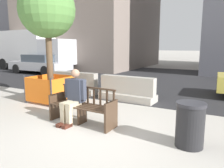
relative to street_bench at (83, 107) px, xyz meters
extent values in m
plane|color=#B7B2A8|center=(0.65, -0.50, -0.40)|extent=(200.00, 200.00, 0.00)
cube|color=#28282B|center=(0.65, 8.20, -0.39)|extent=(120.00, 12.00, 0.01)
cube|color=#473323|center=(-0.82, 0.00, -0.07)|extent=(0.07, 0.51, 0.66)
cube|color=#473323|center=(0.82, -0.05, -0.07)|extent=(0.07, 0.51, 0.66)
cube|color=#473323|center=(0.00, -0.03, -0.17)|extent=(0.05, 0.33, 0.45)
cube|color=#473323|center=(-0.01, -0.26, 0.05)|extent=(1.60, 0.13, 0.02)
cube|color=#473323|center=(0.00, -0.14, 0.05)|extent=(1.60, 0.13, 0.02)
cube|color=#473323|center=(0.00, -0.03, 0.05)|extent=(1.60, 0.13, 0.02)
cube|color=#473323|center=(0.00, 0.09, 0.05)|extent=(1.60, 0.13, 0.02)
cube|color=#473323|center=(0.01, 0.20, 0.05)|extent=(1.60, 0.13, 0.02)
cube|color=#473323|center=(0.01, 0.21, 0.46)|extent=(1.60, 0.09, 0.04)
cube|color=#473323|center=(-0.74, 0.24, 0.25)|extent=(0.05, 0.03, 0.38)
cube|color=#473323|center=(-0.55, 0.23, 0.25)|extent=(0.05, 0.03, 0.38)
cube|color=#473323|center=(-0.37, 0.23, 0.25)|extent=(0.05, 0.03, 0.38)
cube|color=#473323|center=(-0.18, 0.22, 0.25)|extent=(0.05, 0.03, 0.38)
cube|color=#473323|center=(0.01, 0.21, 0.25)|extent=(0.05, 0.03, 0.38)
cube|color=#473323|center=(0.19, 0.21, 0.25)|extent=(0.05, 0.03, 0.38)
cube|color=#473323|center=(0.38, 0.20, 0.25)|extent=(0.05, 0.03, 0.38)
cube|color=#473323|center=(0.57, 0.19, 0.25)|extent=(0.05, 0.03, 0.38)
cube|color=#473323|center=(0.76, 0.19, 0.25)|extent=(0.05, 0.03, 0.38)
cube|color=#473323|center=(-0.82, -0.02, 0.25)|extent=(0.07, 0.46, 0.03)
cube|color=#473323|center=(0.82, -0.07, 0.25)|extent=(0.07, 0.46, 0.03)
cube|color=#383D4C|center=(-0.22, 0.05, 0.39)|extent=(0.41, 0.25, 0.56)
sphere|color=#9E755B|center=(-0.22, 0.03, 0.81)|extent=(0.21, 0.21, 0.21)
cube|color=#C6B793|center=(-0.31, -0.17, 0.08)|extent=(0.16, 0.44, 0.14)
cube|color=#C6B793|center=(-0.13, -0.17, 0.08)|extent=(0.16, 0.44, 0.14)
cube|color=#C6B793|center=(-0.32, -0.34, -0.17)|extent=(0.11, 0.11, 0.45)
cube|color=#C6B793|center=(-0.14, -0.34, -0.17)|extent=(0.11, 0.11, 0.45)
cube|color=#4C2319|center=(-0.32, -0.42, -0.36)|extent=(0.12, 0.26, 0.08)
cube|color=#4C2319|center=(-0.14, -0.42, -0.36)|extent=(0.12, 0.26, 0.08)
cube|color=#383D4C|center=(-0.46, 0.03, 0.43)|extent=(0.09, 0.12, 0.48)
cube|color=#383D4C|center=(0.03, 0.01, 0.43)|extent=(0.09, 0.12, 0.48)
cube|color=#ADA89E|center=(-0.03, 2.63, -0.28)|extent=(2.03, 0.77, 0.24)
cube|color=#ADA89E|center=(-0.03, 2.63, 0.14)|extent=(2.01, 0.39, 0.60)
cube|color=#9E998E|center=(-2.40, 2.74, -0.28)|extent=(2.01, 0.70, 0.24)
cube|color=#9E998E|center=(-2.40, 2.74, 0.14)|extent=(2.00, 0.32, 0.60)
cylinder|color=brown|center=(-2.24, 1.24, 0.84)|extent=(0.20, 0.20, 2.47)
sphere|color=#568942|center=(-2.24, 1.24, 2.62)|extent=(1.81, 1.81, 1.81)
cylinder|color=#2D2D33|center=(-2.83, 0.66, 0.07)|extent=(0.05, 0.05, 0.93)
cylinder|color=#2D2D33|center=(-1.66, 0.66, 0.07)|extent=(0.05, 0.05, 0.93)
cylinder|color=#2D2D33|center=(-2.83, 1.83, 0.07)|extent=(0.05, 0.05, 0.93)
cylinder|color=#2D2D33|center=(-1.66, 1.83, 0.07)|extent=(0.05, 0.05, 0.93)
cube|color=orange|center=(-2.24, 0.66, 0.07)|extent=(1.17, 0.03, 0.78)
cube|color=orange|center=(-2.24, 1.83, 0.07)|extent=(1.17, 0.03, 0.78)
cube|color=orange|center=(-2.83, 1.24, 0.07)|extent=(0.03, 1.17, 0.78)
cube|color=orange|center=(-1.66, 1.24, 0.07)|extent=(0.03, 1.17, 0.78)
cube|color=#B7B7BC|center=(-8.62, 6.74, 0.14)|extent=(4.40, 1.85, 0.56)
cube|color=#38424C|center=(-8.45, 6.74, 0.67)|extent=(2.27, 1.62, 0.49)
cylinder|color=black|center=(-9.99, 5.89, -0.08)|extent=(0.64, 0.22, 0.64)
cylinder|color=black|center=(-9.98, 7.61, -0.08)|extent=(0.64, 0.22, 0.64)
cylinder|color=black|center=(-7.27, 5.87, -0.08)|extent=(0.64, 0.22, 0.64)
cylinder|color=black|center=(-7.26, 7.60, -0.08)|extent=(0.64, 0.22, 0.64)
cube|color=silver|center=(-7.95, 7.95, 1.05)|extent=(2.06, 2.26, 1.80)
cube|color=silver|center=(-11.35, 8.05, 1.40)|extent=(4.86, 2.34, 2.50)
cylinder|color=black|center=(-7.72, 8.96, 0.05)|extent=(0.91, 0.31, 0.90)
cylinder|color=black|center=(-7.78, 6.93, 0.05)|extent=(0.91, 0.31, 0.90)
cylinder|color=black|center=(-13.00, 9.12, 0.05)|extent=(0.91, 0.31, 0.90)
cylinder|color=black|center=(-13.06, 7.08, 0.05)|extent=(0.91, 0.31, 0.90)
cylinder|color=#232326|center=(2.49, -0.05, 0.00)|extent=(0.52, 0.52, 0.78)
cylinder|color=#2D2D33|center=(2.49, -0.05, 0.42)|extent=(0.54, 0.54, 0.06)
camera|label=1|loc=(3.08, -4.12, 1.45)|focal=35.00mm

